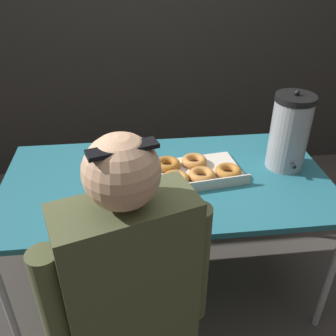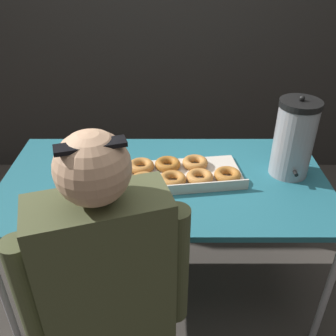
# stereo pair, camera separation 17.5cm
# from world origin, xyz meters

# --- Properties ---
(ground_plane) EXTENTS (12.00, 12.00, 0.00)m
(ground_plane) POSITION_xyz_m (0.00, 0.00, 0.00)
(ground_plane) COLOR #3D3833
(back_wall) EXTENTS (6.00, 0.11, 2.57)m
(back_wall) POSITION_xyz_m (0.00, 1.33, 1.29)
(back_wall) COLOR #282623
(back_wall) RESTS_ON ground
(folding_table) EXTENTS (1.55, 0.81, 0.71)m
(folding_table) POSITION_xyz_m (0.00, 0.00, 0.67)
(folding_table) COLOR #236675
(folding_table) RESTS_ON ground
(donut_box) EXTENTS (0.71, 0.37, 0.05)m
(donut_box) POSITION_xyz_m (0.01, 0.00, 0.74)
(donut_box) COLOR beige
(donut_box) RESTS_ON folding_table
(coffee_urn) EXTENTS (0.19, 0.21, 0.40)m
(coffee_urn) POSITION_xyz_m (0.60, 0.05, 0.90)
(coffee_urn) COLOR #939399
(coffee_urn) RESTS_ON folding_table
(cell_phone) EXTENTS (0.08, 0.16, 0.01)m
(cell_phone) POSITION_xyz_m (-0.35, -0.27, 0.72)
(cell_phone) COLOR #2D334C
(cell_phone) RESTS_ON folding_table
(person_seated) EXTENTS (0.55, 0.33, 1.27)m
(person_seated) POSITION_xyz_m (-0.19, -0.63, 0.61)
(person_seated) COLOR #33332D
(person_seated) RESTS_ON ground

